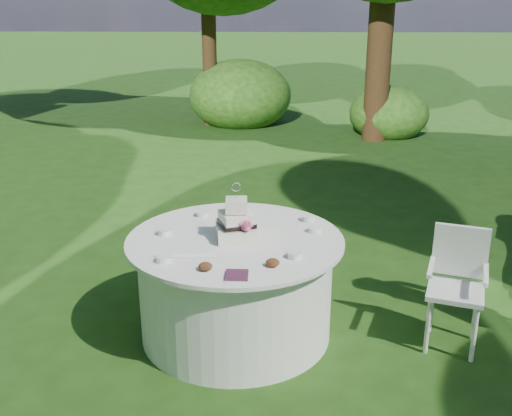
# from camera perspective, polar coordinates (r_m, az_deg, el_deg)

# --- Properties ---
(ground) EXTENTS (80.00, 80.00, 0.00)m
(ground) POSITION_cam_1_polar(r_m,az_deg,el_deg) (4.63, -1.89, -11.72)
(ground) COLOR #1C390F
(ground) RESTS_ON ground
(napkins) EXTENTS (0.14, 0.14, 0.02)m
(napkins) POSITION_cam_1_polar(r_m,az_deg,el_deg) (3.71, -1.84, -6.40)
(napkins) COLOR #481F37
(napkins) RESTS_ON table
(feather_plume) EXTENTS (0.48, 0.07, 0.01)m
(feather_plume) POSITION_cam_1_polar(r_m,az_deg,el_deg) (4.01, -6.70, -4.52)
(feather_plume) COLOR white
(feather_plume) RESTS_ON table
(table) EXTENTS (1.56, 1.56, 0.77)m
(table) POSITION_cam_1_polar(r_m,az_deg,el_deg) (4.44, -1.95, -7.43)
(table) COLOR silver
(table) RESTS_ON ground
(cake) EXTENTS (0.32, 0.32, 0.42)m
(cake) POSITION_cam_1_polar(r_m,az_deg,el_deg) (4.23, -1.84, -1.49)
(cake) COLOR silver
(cake) RESTS_ON table
(chair) EXTENTS (0.48, 0.48, 0.87)m
(chair) POSITION_cam_1_polar(r_m,az_deg,el_deg) (4.51, 18.61, -6.31)
(chair) COLOR silver
(chair) RESTS_ON ground
(votives) EXTENTS (1.19, 0.96, 0.04)m
(votives) POSITION_cam_1_polar(r_m,az_deg,el_deg) (4.31, -1.32, -2.43)
(votives) COLOR white
(votives) RESTS_ON table
(petal_cups) EXTENTS (0.51, 0.16, 0.05)m
(petal_cups) POSITION_cam_1_polar(r_m,az_deg,el_deg) (3.81, -1.60, -5.39)
(petal_cups) COLOR #562D16
(petal_cups) RESTS_ON table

